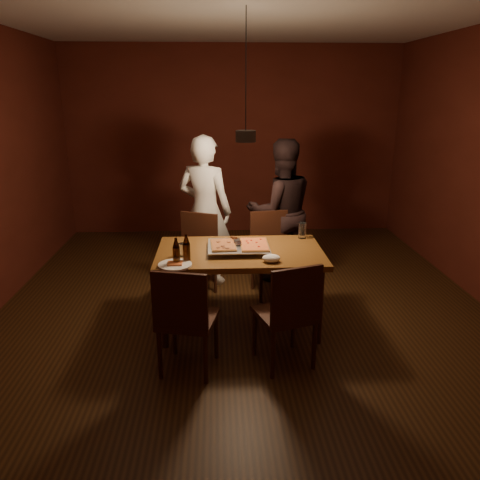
{
  "coord_description": "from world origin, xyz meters",
  "views": [
    {
      "loc": [
        -0.26,
        -4.21,
        2.13
      ],
      "look_at": [
        -0.06,
        -0.2,
        0.85
      ],
      "focal_mm": 35.0,
      "sensor_mm": 36.0,
      "label": 1
    }
  ],
  "objects_px": {
    "chair_near_right": "(290,306)",
    "pendant_lamp": "(246,135)",
    "diner_white": "(205,211)",
    "diner_dark": "(281,211)",
    "plate_slice": "(175,265)",
    "dining_table": "(240,258)",
    "chair_near_left": "(184,312)",
    "chair_far_right": "(271,245)",
    "chair_far_left": "(196,248)",
    "beer_bottle_a": "(176,251)",
    "pizza_tray": "(239,248)",
    "beer_bottle_b": "(186,248)"
  },
  "relations": [
    {
      "from": "plate_slice",
      "to": "chair_near_left",
      "type": "bearing_deg",
      "value": -77.12
    },
    {
      "from": "chair_far_right",
      "to": "chair_near_right",
      "type": "distance_m",
      "value": 1.51
    },
    {
      "from": "chair_near_left",
      "to": "pizza_tray",
      "type": "bearing_deg",
      "value": 73.51
    },
    {
      "from": "dining_table",
      "to": "chair_near_left",
      "type": "relative_size",
      "value": 2.97
    },
    {
      "from": "chair_far_left",
      "to": "beer_bottle_b",
      "type": "distance_m",
      "value": 1.06
    },
    {
      "from": "chair_far_right",
      "to": "chair_near_right",
      "type": "relative_size",
      "value": 0.92
    },
    {
      "from": "diner_white",
      "to": "pizza_tray",
      "type": "bearing_deg",
      "value": 128.06
    },
    {
      "from": "diner_white",
      "to": "diner_dark",
      "type": "distance_m",
      "value": 0.87
    },
    {
      "from": "beer_bottle_b",
      "to": "plate_slice",
      "type": "xyz_separation_m",
      "value": [
        -0.09,
        -0.1,
        -0.11
      ]
    },
    {
      "from": "chair_near_left",
      "to": "beer_bottle_a",
      "type": "bearing_deg",
      "value": 113.49
    },
    {
      "from": "chair_far_left",
      "to": "chair_far_right",
      "type": "bearing_deg",
      "value": -155.38
    },
    {
      "from": "pizza_tray",
      "to": "chair_near_left",
      "type": "bearing_deg",
      "value": -120.52
    },
    {
      "from": "dining_table",
      "to": "chair_near_left",
      "type": "bearing_deg",
      "value": -120.34
    },
    {
      "from": "chair_near_right",
      "to": "pendant_lamp",
      "type": "distance_m",
      "value": 1.57
    },
    {
      "from": "dining_table",
      "to": "diner_white",
      "type": "bearing_deg",
      "value": 106.96
    },
    {
      "from": "dining_table",
      "to": "beer_bottle_b",
      "type": "relative_size",
      "value": 6.27
    },
    {
      "from": "plate_slice",
      "to": "diner_white",
      "type": "bearing_deg",
      "value": 81.54
    },
    {
      "from": "chair_near_right",
      "to": "plate_slice",
      "type": "relative_size",
      "value": 1.9
    },
    {
      "from": "diner_white",
      "to": "diner_dark",
      "type": "relative_size",
      "value": 1.03
    },
    {
      "from": "chair_far_left",
      "to": "beer_bottle_a",
      "type": "bearing_deg",
      "value": 106.0
    },
    {
      "from": "chair_far_right",
      "to": "beer_bottle_b",
      "type": "relative_size",
      "value": 2.03
    },
    {
      "from": "pendant_lamp",
      "to": "chair_far_right",
      "type": "bearing_deg",
      "value": 61.37
    },
    {
      "from": "diner_dark",
      "to": "dining_table",
      "type": "bearing_deg",
      "value": 55.09
    },
    {
      "from": "beer_bottle_b",
      "to": "diner_white",
      "type": "bearing_deg",
      "value": 84.76
    },
    {
      "from": "chair_near_right",
      "to": "diner_white",
      "type": "distance_m",
      "value": 1.99
    },
    {
      "from": "dining_table",
      "to": "chair_near_right",
      "type": "distance_m",
      "value": 0.83
    },
    {
      "from": "chair_far_right",
      "to": "diner_dark",
      "type": "bearing_deg",
      "value": -121.86
    },
    {
      "from": "chair_far_left",
      "to": "dining_table",
      "type": "bearing_deg",
      "value": 142.41
    },
    {
      "from": "chair_far_left",
      "to": "plate_slice",
      "type": "distance_m",
      "value": 1.13
    },
    {
      "from": "chair_far_left",
      "to": "pizza_tray",
      "type": "distance_m",
      "value": 0.88
    },
    {
      "from": "chair_far_right",
      "to": "beer_bottle_b",
      "type": "height_order",
      "value": "beer_bottle_b"
    },
    {
      "from": "chair_near_right",
      "to": "chair_far_right",
      "type": "bearing_deg",
      "value": 70.54
    },
    {
      "from": "chair_near_right",
      "to": "plate_slice",
      "type": "xyz_separation_m",
      "value": [
        -0.91,
        0.37,
        0.22
      ]
    },
    {
      "from": "plate_slice",
      "to": "diner_dark",
      "type": "xyz_separation_m",
      "value": [
        1.08,
        1.51,
        0.06
      ]
    },
    {
      "from": "chair_far_left",
      "to": "beer_bottle_b",
      "type": "height_order",
      "value": "beer_bottle_b"
    },
    {
      "from": "chair_near_right",
      "to": "pizza_tray",
      "type": "height_order",
      "value": "chair_near_right"
    },
    {
      "from": "chair_far_left",
      "to": "chair_far_right",
      "type": "height_order",
      "value": "same"
    },
    {
      "from": "dining_table",
      "to": "pendant_lamp",
      "type": "height_order",
      "value": "pendant_lamp"
    },
    {
      "from": "chair_near_left",
      "to": "beer_bottle_a",
      "type": "relative_size",
      "value": 2.2
    },
    {
      "from": "beer_bottle_b",
      "to": "diner_dark",
      "type": "relative_size",
      "value": 0.15
    },
    {
      "from": "beer_bottle_a",
      "to": "pizza_tray",
      "type": "bearing_deg",
      "value": 31.27
    },
    {
      "from": "chair_far_right",
      "to": "diner_white",
      "type": "height_order",
      "value": "diner_white"
    },
    {
      "from": "chair_far_left",
      "to": "pendant_lamp",
      "type": "bearing_deg",
      "value": 154.38
    },
    {
      "from": "pizza_tray",
      "to": "chair_far_left",
      "type": "bearing_deg",
      "value": 118.78
    },
    {
      "from": "dining_table",
      "to": "beer_bottle_a",
      "type": "distance_m",
      "value": 0.66
    },
    {
      "from": "dining_table",
      "to": "beer_bottle_a",
      "type": "bearing_deg",
      "value": -149.41
    },
    {
      "from": "chair_near_left",
      "to": "pendant_lamp",
      "type": "relative_size",
      "value": 0.46
    },
    {
      "from": "diner_dark",
      "to": "chair_near_left",
      "type": "bearing_deg",
      "value": 52.69
    },
    {
      "from": "chair_near_left",
      "to": "dining_table",
      "type": "bearing_deg",
      "value": 72.75
    },
    {
      "from": "beer_bottle_b",
      "to": "plate_slice",
      "type": "height_order",
      "value": "beer_bottle_b"
    }
  ]
}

